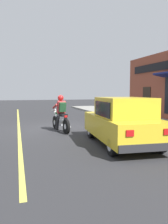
{
  "coord_description": "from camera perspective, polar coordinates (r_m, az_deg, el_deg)",
  "views": [
    {
      "loc": [
        -1.85,
        -10.34,
        1.74
      ],
      "look_at": [
        0.7,
        -2.03,
        0.95
      ],
      "focal_mm": 35.0,
      "sensor_mm": 36.0,
      "label": 1
    }
  ],
  "objects": [
    {
      "name": "ground_plane",
      "position": [
        10.65,
        -6.87,
        -4.25
      ],
      "size": [
        80.0,
        80.0,
        0.0
      ],
      "primitive_type": "plane",
      "color": "#2B2B2D"
    },
    {
      "name": "sidewalk_curb",
      "position": [
        15.28,
        11.42,
        -1.19
      ],
      "size": [
        2.6,
        22.0,
        0.14
      ],
      "primitive_type": "cube",
      "color": "gray",
      "rests_on": "ground"
    },
    {
      "name": "lane_stripe",
      "position": [
        13.45,
        -16.75,
        -2.45
      ],
      "size": [
        0.12,
        19.8,
        0.01
      ],
      "primitive_type": "cube",
      "color": "#D1C64C",
      "rests_on": "ground"
    },
    {
      "name": "motorcycle_with_rider",
      "position": [
        9.73,
        -6.11,
        -1.11
      ],
      "size": [
        0.66,
        2.01,
        1.62
      ],
      "color": "black",
      "rests_on": "ground"
    },
    {
      "name": "car_hatchback",
      "position": [
        7.29,
        9.79,
        -2.57
      ],
      "size": [
        1.95,
        3.9,
        1.57
      ],
      "color": "black",
      "rests_on": "ground"
    },
    {
      "name": "trash_bin",
      "position": [
        16.1,
        6.47,
        1.22
      ],
      "size": [
        0.56,
        0.56,
        0.98
      ],
      "color": "#514C47",
      "rests_on": "sidewalk_curb"
    }
  ]
}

